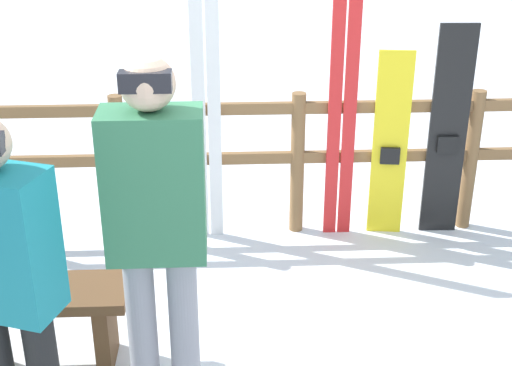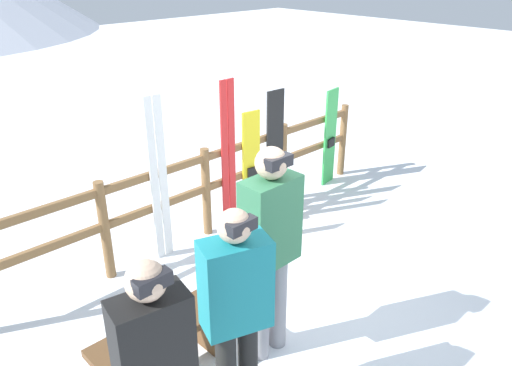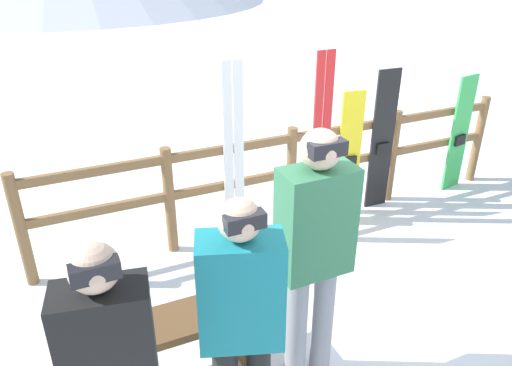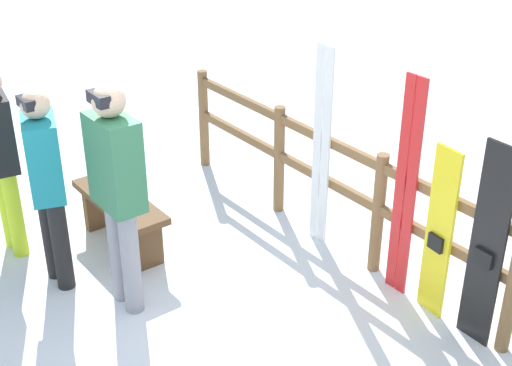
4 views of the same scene
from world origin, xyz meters
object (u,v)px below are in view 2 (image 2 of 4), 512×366
(bench, at_px, (164,340))
(person_teal, at_px, (236,305))
(person_plaid_green, at_px, (270,241))
(snowboard_yellow, at_px, (251,167))
(ski_pair_red, at_px, (228,157))
(ski_pair_white, at_px, (159,181))
(snowboard_black_stripe, at_px, (275,151))
(snowboard_green, at_px, (330,138))

(bench, relative_size, person_teal, 0.68)
(person_plaid_green, relative_size, snowboard_yellow, 1.32)
(ski_pair_red, relative_size, snowboard_yellow, 1.31)
(ski_pair_white, xyz_separation_m, snowboard_yellow, (1.29, -0.00, -0.21))
(bench, relative_size, snowboard_black_stripe, 0.73)
(ski_pair_red, xyz_separation_m, snowboard_black_stripe, (0.75, -0.00, -0.13))
(ski_pair_white, height_order, snowboard_black_stripe, ski_pair_white)
(person_plaid_green, height_order, snowboard_yellow, person_plaid_green)
(bench, relative_size, snowboard_green, 0.82)
(bench, xyz_separation_m, person_teal, (0.17, -0.65, 0.61))
(bench, xyz_separation_m, person_plaid_green, (0.77, -0.36, 0.71))
(person_teal, bearing_deg, snowboard_green, 30.22)
(person_teal, relative_size, snowboard_green, 1.21)
(ski_pair_red, bearing_deg, person_teal, -129.59)
(ski_pair_red, bearing_deg, bench, -142.87)
(person_teal, xyz_separation_m, snowboard_yellow, (2.08, 2.08, -0.27))
(ski_pair_red, distance_m, snowboard_green, 1.86)
(ski_pair_white, relative_size, snowboard_green, 1.31)
(ski_pair_white, height_order, ski_pair_red, ski_pair_red)
(ski_pair_white, distance_m, snowboard_green, 2.79)
(snowboard_black_stripe, bearing_deg, ski_pair_white, 179.89)
(person_teal, relative_size, snowboard_yellow, 1.20)
(snowboard_yellow, bearing_deg, person_teal, -134.92)
(ski_pair_white, distance_m, snowboard_black_stripe, 1.69)
(person_plaid_green, height_order, ski_pair_white, person_plaid_green)
(person_teal, height_order, ski_pair_white, ski_pair_white)
(snowboard_yellow, xyz_separation_m, snowboard_black_stripe, (0.40, 0.00, 0.09))
(person_teal, xyz_separation_m, snowboard_black_stripe, (2.48, 2.08, -0.18))
(bench, height_order, snowboard_green, snowboard_green)
(person_teal, bearing_deg, snowboard_yellow, 45.08)
(person_teal, relative_size, snowboard_black_stripe, 1.07)
(person_teal, bearing_deg, person_plaid_green, 25.89)
(bench, distance_m, person_plaid_green, 1.11)
(snowboard_green, bearing_deg, snowboard_black_stripe, 179.99)
(person_plaid_green, xyz_separation_m, snowboard_yellow, (1.47, 1.79, -0.37))
(ski_pair_red, height_order, snowboard_green, ski_pair_red)
(bench, xyz_separation_m, ski_pair_white, (0.96, 1.43, 0.55))
(person_plaid_green, xyz_separation_m, snowboard_black_stripe, (1.88, 1.79, -0.28))
(person_plaid_green, height_order, ski_pair_red, person_plaid_green)
(person_teal, bearing_deg, ski_pair_red, 50.41)
(ski_pair_red, distance_m, snowboard_yellow, 0.41)
(snowboard_yellow, bearing_deg, ski_pair_red, 179.42)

